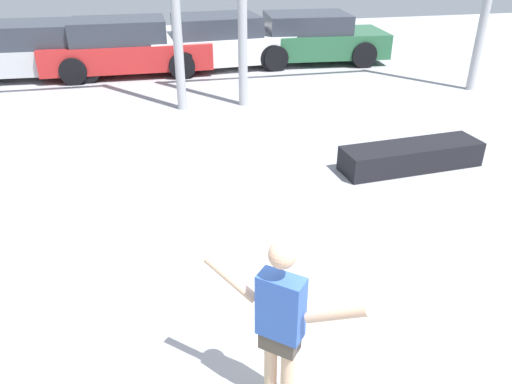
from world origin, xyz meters
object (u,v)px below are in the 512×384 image
parked_car_green (310,38)px  grind_box (411,156)px  skateboarder (280,319)px  parked_car_silver (31,51)px  parked_car_white (221,42)px  parked_car_red (125,48)px

parked_car_green → grind_box: bearing=-90.6°
skateboarder → parked_car_silver: bearing=148.5°
skateboarder → parked_car_green: size_ratio=0.37×
parked_car_silver → parked_car_white: size_ratio=1.09×
grind_box → parked_car_green: (0.63, 7.50, 0.47)m
parked_car_white → parked_car_green: bearing=-3.6°
skateboarder → parked_car_red: size_ratio=0.36×
grind_box → parked_car_green: bearing=85.2°
skateboarder → parked_car_silver: skateboarder is taller
grind_box → parked_car_white: size_ratio=0.55×
skateboarder → grind_box: (3.30, 4.04, -0.69)m
parked_car_silver → parked_car_green: 7.70m
parked_car_red → skateboarder: bearing=-83.1°
grind_box → parked_car_green: 7.54m
parked_car_silver → parked_car_red: (2.43, -0.25, 0.02)m
parked_car_silver → parked_car_red: bearing=-3.2°
skateboarder → parked_car_red: (-1.34, 11.25, -0.20)m
parked_car_red → parked_car_white: size_ratio=1.03×
parked_car_silver → parked_car_green: (7.70, 0.04, 0.00)m
parked_car_red → parked_car_white: (2.63, 0.24, -0.01)m
grind_box → parked_car_green: size_ratio=0.54×
skateboarder → parked_car_white: (1.29, 11.49, -0.21)m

